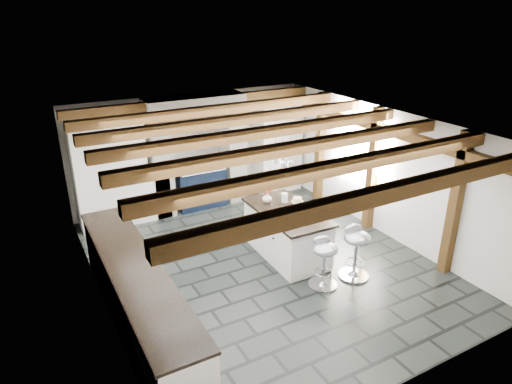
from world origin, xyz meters
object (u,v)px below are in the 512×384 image
bar_stool_far (324,256)px  range_cooker (199,184)px  kitchen_island (286,232)px  bar_stool_near (356,246)px

bar_stool_far → range_cooker: bearing=114.8°
kitchen_island → bar_stool_far: size_ratio=2.09×
kitchen_island → bar_stool_near: 1.23m
range_cooker → kitchen_island: 2.66m
range_cooker → bar_stool_near: bearing=-74.2°
kitchen_island → bar_stool_near: (0.56, -1.09, 0.12)m
bar_stool_far → bar_stool_near: bearing=14.1°
bar_stool_near → bar_stool_far: size_ratio=1.08×
range_cooker → bar_stool_near: (1.05, -3.71, 0.07)m
range_cooker → bar_stool_far: 3.70m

